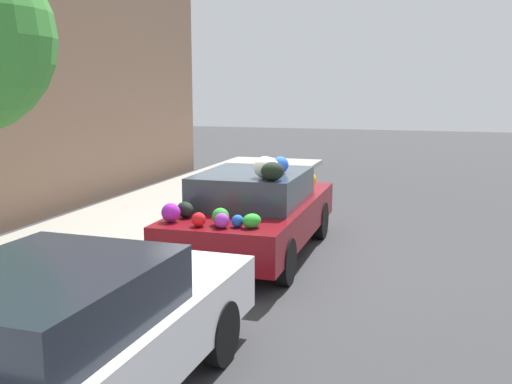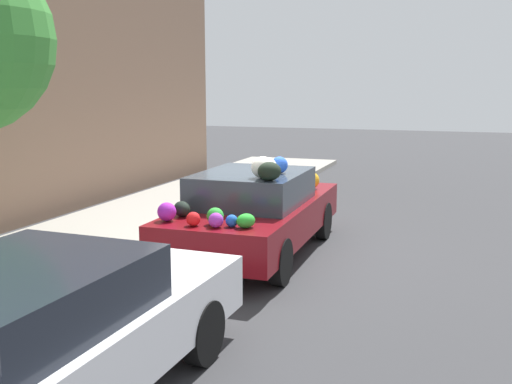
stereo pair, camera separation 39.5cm
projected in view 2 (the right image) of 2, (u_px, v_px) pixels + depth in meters
ground_plane at (249, 254)px, 9.78m from camera, size 60.00×60.00×0.00m
sidewalk_curb at (107, 236)px, 10.66m from camera, size 24.00×3.20×0.14m
fire_hydrant at (206, 199)px, 11.93m from camera, size 0.20×0.20×0.70m
art_car at (256, 210)px, 9.57m from camera, size 4.38×1.86×1.69m
parked_car_plain at (34, 338)px, 4.77m from camera, size 4.43×1.88×1.35m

